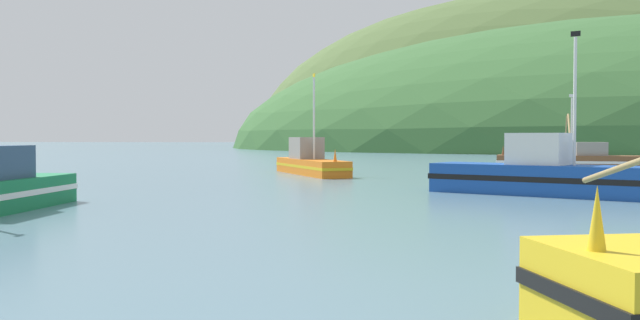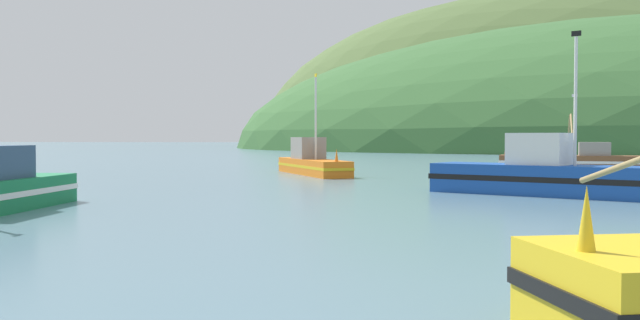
# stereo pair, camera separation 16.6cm
# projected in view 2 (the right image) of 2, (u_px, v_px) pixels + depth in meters

# --- Properties ---
(hill_far_right) EXTENTS (171.05, 136.84, 86.20)m
(hill_far_right) POSITION_uv_depth(u_px,v_px,m) (551.00, 145.00, 206.24)
(hill_far_right) COLOR #516B38
(hill_far_right) RESTS_ON ground
(fishing_boat_brown) EXTENTS (9.65, 14.24, 5.17)m
(fishing_boat_brown) POSITION_uv_depth(u_px,v_px,m) (573.00, 161.00, 48.46)
(fishing_boat_brown) COLOR brown
(fishing_boat_brown) RESTS_ON ground
(fishing_boat_blue) EXTENTS (10.86, 7.84, 6.21)m
(fishing_boat_blue) POSITION_uv_depth(u_px,v_px,m) (573.00, 177.00, 26.64)
(fishing_boat_blue) COLOR #19479E
(fishing_boat_blue) RESTS_ON ground
(fishing_boat_orange) EXTENTS (5.37, 9.41, 5.98)m
(fishing_boat_orange) POSITION_uv_depth(u_px,v_px,m) (312.00, 162.00, 42.66)
(fishing_boat_orange) COLOR orange
(fishing_boat_orange) RESTS_ON ground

